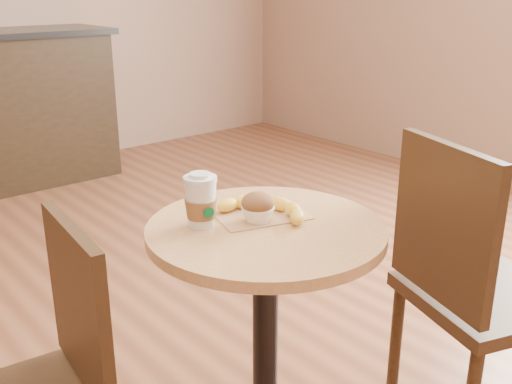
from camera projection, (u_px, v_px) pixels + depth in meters
cafe_table at (265, 311)px, 1.62m from camera, size 0.62×0.62×0.75m
chair_right at (471, 285)px, 1.71m from camera, size 0.53×0.53×0.95m
kraft_bag at (260, 214)px, 1.61m from camera, size 0.28×0.24×0.00m
coffee_cup at (201, 203)px, 1.51m from camera, size 0.08×0.09×0.14m
muffin at (258, 207)px, 1.54m from camera, size 0.09×0.09×0.08m
banana at (266, 209)px, 1.58m from camera, size 0.26×0.30×0.04m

